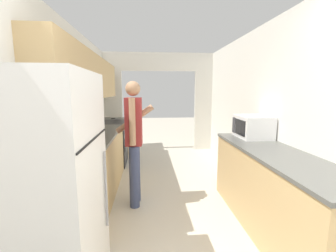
{
  "coord_description": "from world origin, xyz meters",
  "views": [
    {
      "loc": [
        -0.28,
        -1.0,
        1.55
      ],
      "look_at": [
        0.02,
        2.38,
        1.02
      ],
      "focal_mm": 24.0,
      "sensor_mm": 36.0,
      "label": 1
    }
  ],
  "objects_px": {
    "knife": "(114,118)",
    "range_oven": "(111,143)",
    "person": "(134,140)",
    "microwave": "(253,127)",
    "refrigerator": "(46,190)"
  },
  "relations": [
    {
      "from": "knife",
      "to": "range_oven",
      "type": "bearing_deg",
      "value": -52.34
    },
    {
      "from": "person",
      "to": "microwave",
      "type": "xyz_separation_m",
      "value": [
        1.64,
        0.01,
        0.16
      ]
    },
    {
      "from": "refrigerator",
      "to": "knife",
      "type": "xyz_separation_m",
      "value": [
        -0.06,
        3.72,
        0.07
      ]
    },
    {
      "from": "person",
      "to": "knife",
      "type": "height_order",
      "value": "person"
    },
    {
      "from": "range_oven",
      "to": "person",
      "type": "xyz_separation_m",
      "value": [
        0.6,
        -1.81,
        0.44
      ]
    },
    {
      "from": "range_oven",
      "to": "person",
      "type": "bearing_deg",
      "value": -71.6
    },
    {
      "from": "microwave",
      "to": "person",
      "type": "bearing_deg",
      "value": -179.7
    },
    {
      "from": "range_oven",
      "to": "person",
      "type": "distance_m",
      "value": 1.96
    },
    {
      "from": "knife",
      "to": "refrigerator",
      "type": "bearing_deg",
      "value": -52.9
    },
    {
      "from": "knife",
      "to": "person",
      "type": "bearing_deg",
      "value": -39.28
    },
    {
      "from": "microwave",
      "to": "refrigerator",
      "type": "bearing_deg",
      "value": -148.13
    },
    {
      "from": "person",
      "to": "microwave",
      "type": "distance_m",
      "value": 1.65
    },
    {
      "from": "refrigerator",
      "to": "person",
      "type": "relative_size",
      "value": 1.01
    },
    {
      "from": "person",
      "to": "microwave",
      "type": "relative_size",
      "value": 3.28
    },
    {
      "from": "person",
      "to": "knife",
      "type": "xyz_separation_m",
      "value": [
        -0.62,
        2.37,
        0.01
      ]
    }
  ]
}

